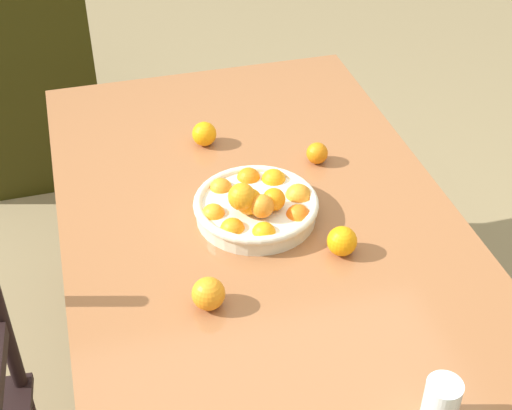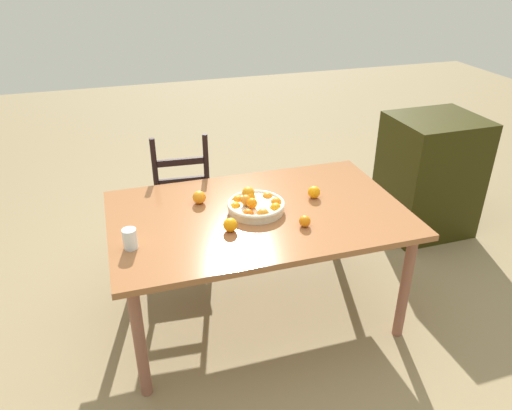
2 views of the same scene
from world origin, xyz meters
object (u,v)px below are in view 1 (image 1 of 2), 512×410
object	(u,v)px
orange_loose_0	(342,241)
orange_loose_1	(317,153)
fruit_bowl	(256,206)
orange_loose_3	(208,294)
drinking_glass	(441,402)
cabinet	(24,64)
dining_table	(259,234)
orange_loose_2	(204,134)

from	to	relation	value
orange_loose_0	orange_loose_1	world-z (taller)	orange_loose_0
fruit_bowl	orange_loose_3	xyz separation A→B (m)	(-0.29, 0.19, -0.00)
drinking_glass	orange_loose_3	bearing A→B (deg)	41.10
cabinet	fruit_bowl	bearing A→B (deg)	-160.03
orange_loose_3	drinking_glass	world-z (taller)	drinking_glass
orange_loose_1	drinking_glass	xyz separation A→B (m)	(-0.92, 0.06, 0.02)
fruit_bowl	orange_loose_1	size ratio (longest dim) A/B	5.24
orange_loose_0	drinking_glass	bearing A→B (deg)	-178.85
orange_loose_0	drinking_glass	size ratio (longest dim) A/B	0.71
orange_loose_1	orange_loose_3	bearing A→B (deg)	138.87
dining_table	drinking_glass	size ratio (longest dim) A/B	15.63
orange_loose_3	drinking_glass	size ratio (longest dim) A/B	0.73
orange_loose_3	orange_loose_0	bearing A→B (deg)	-75.11
dining_table	drinking_glass	distance (m)	0.75
dining_table	orange_loose_0	bearing A→B (deg)	-142.20
dining_table	orange_loose_1	world-z (taller)	orange_loose_1
fruit_bowl	orange_loose_3	size ratio (longest dim) A/B	4.24
dining_table	orange_loose_2	distance (m)	0.39
cabinet	orange_loose_3	bearing A→B (deg)	-168.28
orange_loose_3	fruit_bowl	bearing A→B (deg)	-33.64
cabinet	orange_loose_3	size ratio (longest dim) A/B	12.08
orange_loose_2	dining_table	bearing A→B (deg)	-169.52
fruit_bowl	drinking_glass	world-z (taller)	fruit_bowl
orange_loose_1	orange_loose_2	xyz separation A→B (m)	(0.18, 0.30, 0.01)
drinking_glass	orange_loose_1	bearing A→B (deg)	-3.73
orange_loose_2	drinking_glass	bearing A→B (deg)	-167.78
orange_loose_0	orange_loose_2	distance (m)	0.62
dining_table	fruit_bowl	xyz separation A→B (m)	(-0.01, 0.01, 0.11)
fruit_bowl	orange_loose_3	distance (m)	0.35
orange_loose_1	fruit_bowl	bearing A→B (deg)	130.64
orange_loose_1	drinking_glass	size ratio (longest dim) A/B	0.59
dining_table	orange_loose_1	distance (m)	0.32
orange_loose_3	orange_loose_1	bearing A→B (deg)	-41.13
orange_loose_1	orange_loose_0	bearing A→B (deg)	169.96
cabinet	orange_loose_2	distance (m)	1.39
dining_table	cabinet	size ratio (longest dim) A/B	1.78
cabinet	orange_loose_2	size ratio (longest dim) A/B	12.79
dining_table	cabinet	distance (m)	1.74
fruit_bowl	orange_loose_0	distance (m)	0.26
orange_loose_0	orange_loose_3	xyz separation A→B (m)	(-0.10, 0.36, 0.00)
dining_table	orange_loose_3	size ratio (longest dim) A/B	21.45
orange_loose_1	orange_loose_2	size ratio (longest dim) A/B	0.86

